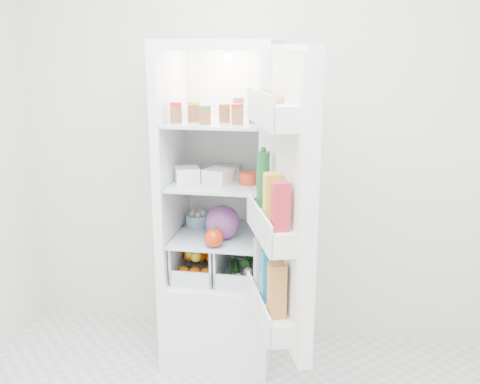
% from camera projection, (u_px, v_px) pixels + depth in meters
% --- Properties ---
extents(room_walls, '(3.02, 3.02, 2.61)m').
position_uv_depth(room_walls, '(202.00, 105.00, 1.63)').
color(room_walls, silver).
rests_on(room_walls, ground).
extents(refrigerator, '(0.60, 0.60, 1.80)m').
position_uv_depth(refrigerator, '(223.00, 243.00, 3.09)').
color(refrigerator, white).
rests_on(refrigerator, ground).
extents(shelf_low, '(0.49, 0.53, 0.01)m').
position_uv_depth(shelf_low, '(221.00, 235.00, 3.01)').
color(shelf_low, silver).
rests_on(shelf_low, refrigerator).
extents(shelf_mid, '(0.49, 0.53, 0.02)m').
position_uv_depth(shelf_mid, '(220.00, 182.00, 2.93)').
color(shelf_mid, silver).
rests_on(shelf_mid, refrigerator).
extents(shelf_top, '(0.49, 0.53, 0.02)m').
position_uv_depth(shelf_top, '(220.00, 122.00, 2.85)').
color(shelf_top, silver).
rests_on(shelf_top, refrigerator).
extents(crisper_left, '(0.23, 0.46, 0.22)m').
position_uv_depth(crisper_left, '(200.00, 255.00, 3.07)').
color(crisper_left, silver).
rests_on(crisper_left, refrigerator).
extents(crisper_right, '(0.23, 0.46, 0.22)m').
position_uv_depth(crisper_right, '(242.00, 258.00, 3.03)').
color(crisper_right, silver).
rests_on(crisper_right, refrigerator).
extents(condiment_jars, '(0.46, 0.34, 0.08)m').
position_uv_depth(condiment_jars, '(215.00, 113.00, 2.78)').
color(condiment_jars, '#B21919').
rests_on(condiment_jars, shelf_top).
extents(squeeze_bottle, '(0.07, 0.07, 0.19)m').
position_uv_depth(squeeze_bottle, '(264.00, 100.00, 2.93)').
color(squeeze_bottle, white).
rests_on(squeeze_bottle, shelf_top).
extents(tub_white, '(0.16, 0.16, 0.08)m').
position_uv_depth(tub_white, '(187.00, 175.00, 2.89)').
color(tub_white, white).
rests_on(tub_white, shelf_mid).
extents(tub_cream, '(0.17, 0.17, 0.08)m').
position_uv_depth(tub_cream, '(218.00, 176.00, 2.87)').
color(tub_cream, silver).
rests_on(tub_cream, shelf_mid).
extents(tin_red, '(0.13, 0.13, 0.06)m').
position_uv_depth(tin_red, '(248.00, 178.00, 2.84)').
color(tin_red, red).
rests_on(tin_red, shelf_mid).
extents(foil_tray, '(0.18, 0.15, 0.04)m').
position_uv_depth(foil_tray, '(225.00, 169.00, 3.10)').
color(foil_tray, silver).
rests_on(foil_tray, shelf_mid).
extents(red_cabbage, '(0.19, 0.19, 0.19)m').
position_uv_depth(red_cabbage, '(222.00, 222.00, 2.91)').
color(red_cabbage, '#57205D').
rests_on(red_cabbage, shelf_low).
extents(bell_pepper, '(0.10, 0.10, 0.10)m').
position_uv_depth(bell_pepper, '(214.00, 238.00, 2.80)').
color(bell_pepper, red).
rests_on(bell_pepper, shelf_low).
extents(mushroom_bowl, '(0.18, 0.18, 0.06)m').
position_uv_depth(mushroom_bowl, '(198.00, 220.00, 3.14)').
color(mushroom_bowl, '#97C6E1').
rests_on(mushroom_bowl, shelf_low).
extents(citrus_pile, '(0.20, 0.31, 0.16)m').
position_uv_depth(citrus_pile, '(199.00, 260.00, 3.06)').
color(citrus_pile, '#F75B0D').
rests_on(citrus_pile, refrigerator).
extents(veg_pile, '(0.16, 0.30, 0.10)m').
position_uv_depth(veg_pile, '(243.00, 266.00, 3.04)').
color(veg_pile, '#1B4C19').
rests_on(veg_pile, refrigerator).
extents(fridge_door, '(0.35, 0.59, 1.30)m').
position_uv_depth(fridge_door, '(284.00, 206.00, 2.32)').
color(fridge_door, white).
rests_on(fridge_door, refrigerator).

